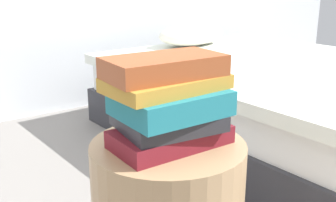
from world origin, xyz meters
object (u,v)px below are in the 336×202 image
object	(u,v)px
book_rust	(165,67)
book_charcoal	(170,120)
book_teal	(170,103)
book_ochre	(166,83)
book_maroon	(172,137)
bed	(279,100)

from	to	relation	value
book_rust	book_charcoal	bearing A→B (deg)	-3.54
book_teal	book_ochre	world-z (taller)	book_ochre
book_maroon	book_charcoal	size ratio (longest dim) A/B	1.21
book_charcoal	book_teal	size ratio (longest dim) A/B	0.93
book_maroon	book_teal	distance (m)	0.09
bed	book_teal	xyz separation A→B (m)	(-1.33, -0.71, 0.40)
book_maroon	book_charcoal	world-z (taller)	book_charcoal
book_teal	book_rust	world-z (taller)	book_rust
bed	book_rust	world-z (taller)	book_rust
book_maroon	book_teal	bearing A→B (deg)	-178.17
book_ochre	book_rust	xyz separation A→B (m)	(-0.01, -0.00, 0.04)
book_ochre	book_rust	bearing A→B (deg)	-151.94
book_charcoal	book_rust	world-z (taller)	book_rust
book_teal	bed	bearing A→B (deg)	29.34
book_maroon	book_ochre	distance (m)	0.14
book_charcoal	book_rust	size ratio (longest dim) A/B	0.84
book_teal	book_ochre	xyz separation A→B (m)	(-0.00, 0.01, 0.05)
bed	book_teal	distance (m)	1.56
book_teal	book_rust	distance (m)	0.09
bed	book_teal	size ratio (longest dim) A/B	7.87
bed	book_rust	distance (m)	1.59
book_charcoal	book_ochre	xyz separation A→B (m)	(-0.01, 0.00, 0.10)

